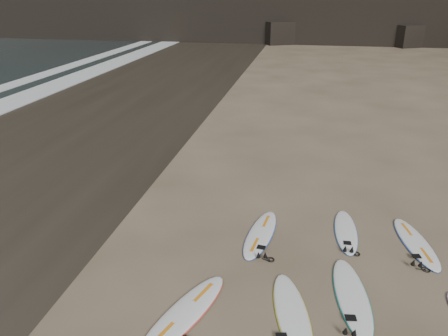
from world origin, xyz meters
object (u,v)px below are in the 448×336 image
Objects in this scene: surfboard_2 at (352,296)px; surfboard_6 at (346,231)px; surfboard_1 at (292,313)px; surfboard_7 at (416,243)px; surfboard_0 at (184,313)px; surfboard_5 at (261,233)px.

surfboard_6 is (0.05, 2.69, -0.01)m from surfboard_2.
surfboard_1 is 4.36m from surfboard_7.
surfboard_0 is 3.51m from surfboard_2.
surfboard_6 is at bearing 21.70° from surfboard_5.
surfboard_6 is (3.36, 3.86, -0.01)m from surfboard_0.
surfboard_1 reaches higher than surfboard_6.
surfboard_7 is at bearing 55.40° from surfboard_0.
surfboard_5 is (-0.95, 2.91, -0.00)m from surfboard_1.
surfboard_1 is at bearing -111.02° from surfboard_6.
surfboard_7 is (2.97, 3.20, -0.00)m from surfboard_1.
surfboard_5 is at bearing -166.82° from surfboard_6.
surfboard_1 is at bearing -64.40° from surfboard_5.
surfboard_0 is at bearing -131.99° from surfboard_6.
surfboard_5 is 1.02× the size of surfboard_7.
surfboard_1 reaches higher than surfboard_7.
surfboard_1 is at bearing 30.80° from surfboard_0.
surfboard_2 is 1.06× the size of surfboard_7.
surfboard_0 is at bearing 177.96° from surfboard_1.
surfboard_2 is at bearing -136.75° from surfboard_7.
surfboard_0 reaches higher than surfboard_2.
surfboard_2 reaches higher than surfboard_5.
surfboard_5 is at bearing 128.72° from surfboard_2.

